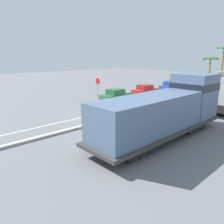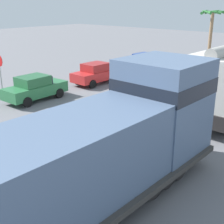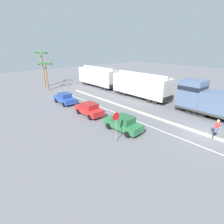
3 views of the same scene
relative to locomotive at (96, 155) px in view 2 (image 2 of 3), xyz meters
The scene contains 8 objects.
median_curb 8.01m from the locomotive, 135.65° to the left, with size 0.36×36.00×0.16m, color #B2AD9E.
lane_stripe 9.85m from the locomotive, 145.62° to the left, with size 0.14×36.00×0.01m, color silver.
locomotive is the anchor object (origin of this frame).
parked_car_green 12.21m from the locomotive, 153.65° to the left, with size 1.98×4.27×1.62m.
parked_car_red 15.81m from the locomotive, 134.42° to the left, with size 1.87×4.22×1.62m.
parked_car_blue 20.91m from the locomotive, 121.94° to the left, with size 1.90×4.23×1.62m.
stop_sign 13.68m from the locomotive, 161.88° to the left, with size 0.76×0.08×2.88m.
palm_tree_near 29.30m from the locomotive, 108.92° to the left, with size 2.64×2.75×5.48m.
Camera 2 is at (11.52, -5.36, 6.09)m, focal length 50.00 mm.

